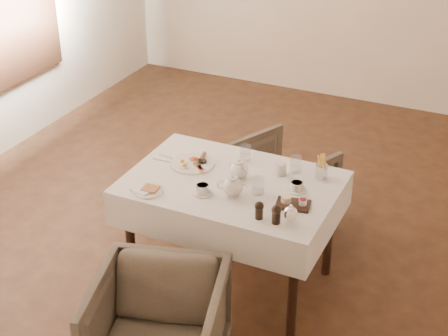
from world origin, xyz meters
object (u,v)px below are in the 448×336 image
table (232,198)px  teapot_centre (239,169)px  armchair_near (159,330)px  breakfast_plate (193,163)px  armchair_far (278,184)px

table → teapot_centre: 0.19m
armchair_near → breakfast_plate: 1.15m
table → armchair_far: size_ratio=1.90×
table → armchair_near: 0.98m
table → armchair_far: table is taller
breakfast_plate → armchair_near: bearing=-60.6°
armchair_near → teapot_centre: 1.10m
armchair_far → teapot_centre: teapot_centre is taller
armchair_near → teapot_centre: teapot_centre is taller
armchair_near → teapot_centre: (0.02, 0.98, 0.50)m
table → teapot_centre: size_ratio=7.98×
table → breakfast_plate: size_ratio=4.56×
breakfast_plate → teapot_centre: bearing=6.7°
armchair_near → breakfast_plate: size_ratio=2.50×
breakfast_plate → teapot_centre: teapot_centre is taller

